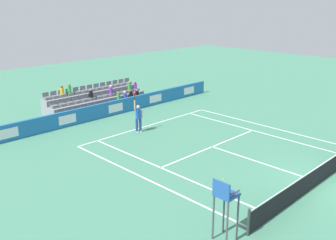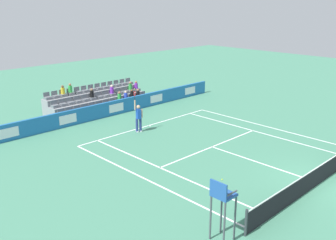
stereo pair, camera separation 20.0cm
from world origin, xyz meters
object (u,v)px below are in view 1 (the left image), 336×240
at_px(tennis_player, 138,117).
at_px(umpire_chair, 225,201).
at_px(tennis_net, 322,173).
at_px(loose_tennis_ball, 223,179).

height_order(tennis_player, umpire_chair, tennis_player).
relative_size(tennis_net, loose_tennis_ball, 176.03).
bearing_deg(umpire_chair, loose_tennis_ball, -142.69).
bearing_deg(loose_tennis_ball, tennis_player, -101.68).
bearing_deg(tennis_net, umpire_chair, -3.96).
height_order(tennis_net, umpire_chair, umpire_chair).
bearing_deg(umpire_chair, tennis_net, 176.04).
distance_m(tennis_net, umpire_chair, 6.85).
bearing_deg(tennis_player, umpire_chair, 63.47).
height_order(tennis_net, loose_tennis_ball, tennis_net).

